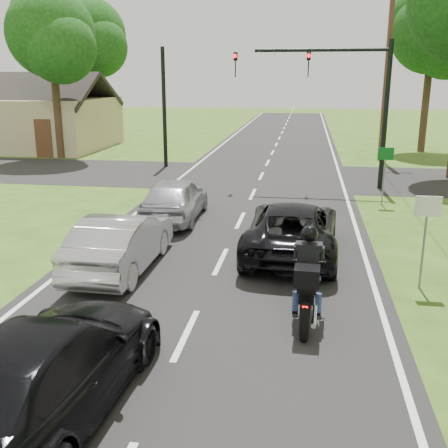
{
  "coord_description": "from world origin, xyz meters",
  "views": [
    {
      "loc": [
        2.04,
        -8.52,
        4.61
      ],
      "look_at": [
        0.24,
        3.0,
        1.3
      ],
      "focal_mm": 42.0,
      "sensor_mm": 36.0,
      "label": 1
    }
  ],
  "objects_px": {
    "silver_suv": "(175,198)",
    "dark_car_behind": "(46,368)",
    "utility_pole_far": "(387,66)",
    "motorcycle_rider": "(307,285)",
    "traffic_signal": "(341,88)",
    "dark_suv": "(292,228)",
    "silver_sedan": "(121,242)",
    "sign_green": "(385,162)",
    "sign_white": "(427,220)"
  },
  "relations": [
    {
      "from": "silver_suv",
      "to": "dark_car_behind",
      "type": "xyz_separation_m",
      "value": [
        0.78,
        -10.39,
        0.0
      ]
    },
    {
      "from": "dark_car_behind",
      "to": "utility_pole_far",
      "type": "distance_m",
      "value": 26.09
    },
    {
      "from": "motorcycle_rider",
      "to": "utility_pole_far",
      "type": "distance_m",
      "value": 21.93
    },
    {
      "from": "traffic_signal",
      "to": "dark_suv",
      "type": "bearing_deg",
      "value": -99.81
    },
    {
      "from": "dark_car_behind",
      "to": "traffic_signal",
      "type": "relative_size",
      "value": 0.77
    },
    {
      "from": "dark_suv",
      "to": "motorcycle_rider",
      "type": "bearing_deg",
      "value": 97.54
    },
    {
      "from": "motorcycle_rider",
      "to": "traffic_signal",
      "type": "height_order",
      "value": "traffic_signal"
    },
    {
      "from": "dark_car_behind",
      "to": "silver_sedan",
      "type": "bearing_deg",
      "value": -77.52
    },
    {
      "from": "utility_pole_far",
      "to": "traffic_signal",
      "type": "bearing_deg",
      "value": -109.68
    },
    {
      "from": "silver_sedan",
      "to": "sign_green",
      "type": "relative_size",
      "value": 2.0
    },
    {
      "from": "dark_suv",
      "to": "dark_car_behind",
      "type": "bearing_deg",
      "value": 69.2
    },
    {
      "from": "traffic_signal",
      "to": "sign_green",
      "type": "height_order",
      "value": "traffic_signal"
    },
    {
      "from": "dark_car_behind",
      "to": "sign_green",
      "type": "relative_size",
      "value": 2.32
    },
    {
      "from": "silver_sedan",
      "to": "traffic_signal",
      "type": "relative_size",
      "value": 0.67
    },
    {
      "from": "silver_sedan",
      "to": "sign_white",
      "type": "bearing_deg",
      "value": 179.65
    },
    {
      "from": "utility_pole_far",
      "to": "sign_green",
      "type": "distance_m",
      "value": 11.63
    },
    {
      "from": "silver_suv",
      "to": "sign_green",
      "type": "height_order",
      "value": "sign_green"
    },
    {
      "from": "dark_suv",
      "to": "utility_pole_far",
      "type": "distance_m",
      "value": 18.16
    },
    {
      "from": "motorcycle_rider",
      "to": "silver_sedan",
      "type": "height_order",
      "value": "motorcycle_rider"
    },
    {
      "from": "dark_car_behind",
      "to": "traffic_signal",
      "type": "xyz_separation_m",
      "value": [
        4.7,
        16.58,
        3.41
      ]
    },
    {
      "from": "motorcycle_rider",
      "to": "traffic_signal",
      "type": "relative_size",
      "value": 0.35
    },
    {
      "from": "dark_car_behind",
      "to": "utility_pole_far",
      "type": "bearing_deg",
      "value": -104.06
    },
    {
      "from": "sign_white",
      "to": "traffic_signal",
      "type": "bearing_deg",
      "value": 97.05
    },
    {
      "from": "motorcycle_rider",
      "to": "sign_green",
      "type": "relative_size",
      "value": 1.06
    },
    {
      "from": "silver_suv",
      "to": "traffic_signal",
      "type": "height_order",
      "value": "traffic_signal"
    },
    {
      "from": "silver_sedan",
      "to": "dark_car_behind",
      "type": "bearing_deg",
      "value": 99.9
    },
    {
      "from": "traffic_signal",
      "to": "sign_green",
      "type": "relative_size",
      "value": 3.0
    },
    {
      "from": "sign_white",
      "to": "utility_pole_far",
      "type": "bearing_deg",
      "value": 85.49
    },
    {
      "from": "motorcycle_rider",
      "to": "dark_car_behind",
      "type": "distance_m",
      "value": 4.96
    },
    {
      "from": "motorcycle_rider",
      "to": "sign_green",
      "type": "xyz_separation_m",
      "value": [
        2.72,
        10.1,
        0.83
      ]
    },
    {
      "from": "dark_car_behind",
      "to": "sign_green",
      "type": "bearing_deg",
      "value": -111.75
    },
    {
      "from": "dark_car_behind",
      "to": "sign_white",
      "type": "distance_m",
      "value": 8.28
    },
    {
      "from": "utility_pole_far",
      "to": "sign_white",
      "type": "xyz_separation_m",
      "value": [
        -1.5,
        -19.02,
        -3.49
      ]
    },
    {
      "from": "utility_pole_far",
      "to": "sign_white",
      "type": "bearing_deg",
      "value": -94.51
    },
    {
      "from": "silver_sedan",
      "to": "utility_pole_far",
      "type": "xyz_separation_m",
      "value": [
        8.51,
        18.92,
        4.37
      ]
    },
    {
      "from": "traffic_signal",
      "to": "sign_green",
      "type": "bearing_deg",
      "value": -62.62
    },
    {
      "from": "dark_suv",
      "to": "silver_sedan",
      "type": "relative_size",
      "value": 1.18
    },
    {
      "from": "utility_pole_far",
      "to": "sign_green",
      "type": "height_order",
      "value": "utility_pole_far"
    },
    {
      "from": "sign_white",
      "to": "dark_suv",
      "type": "bearing_deg",
      "value": 146.14
    },
    {
      "from": "dark_suv",
      "to": "silver_sedan",
      "type": "bearing_deg",
      "value": 26.41
    },
    {
      "from": "silver_sedan",
      "to": "traffic_signal",
      "type": "bearing_deg",
      "value": -116.88
    },
    {
      "from": "dark_suv",
      "to": "silver_suv",
      "type": "distance_m",
      "value": 4.84
    },
    {
      "from": "dark_suv",
      "to": "dark_car_behind",
      "type": "xyz_separation_m",
      "value": [
        -3.14,
        -7.53,
        0.02
      ]
    },
    {
      "from": "silver_suv",
      "to": "sign_white",
      "type": "relative_size",
      "value": 1.97
    },
    {
      "from": "motorcycle_rider",
      "to": "sign_white",
      "type": "relative_size",
      "value": 1.06
    },
    {
      "from": "utility_pole_far",
      "to": "sign_green",
      "type": "xyz_separation_m",
      "value": [
        -1.3,
        -11.02,
        -3.49
      ]
    },
    {
      "from": "traffic_signal",
      "to": "utility_pole_far",
      "type": "xyz_separation_m",
      "value": [
        2.86,
        8.0,
        0.95
      ]
    },
    {
      "from": "motorcycle_rider",
      "to": "utility_pole_far",
      "type": "bearing_deg",
      "value": 81.41
    },
    {
      "from": "silver_sedan",
      "to": "sign_green",
      "type": "height_order",
      "value": "sign_green"
    },
    {
      "from": "dark_suv",
      "to": "sign_green",
      "type": "xyz_separation_m",
      "value": [
        3.13,
        6.04,
        0.89
      ]
    }
  ]
}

